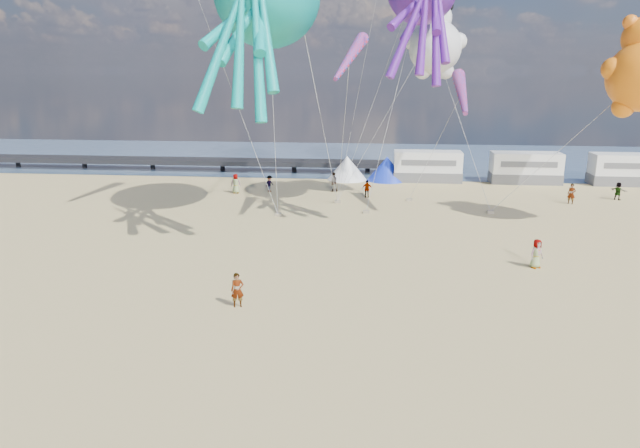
{
  "coord_description": "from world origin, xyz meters",
  "views": [
    {
      "loc": [
        1.0,
        -17.07,
        10.67
      ],
      "look_at": [
        -1.33,
        6.0,
        4.43
      ],
      "focal_mm": 32.0,
      "sensor_mm": 36.0,
      "label": 1
    }
  ],
  "objects_px": {
    "tent_blue": "(387,169)",
    "sandbag_a": "(278,215)",
    "motorhome_2": "(627,169)",
    "beachgoer_2": "(270,184)",
    "motorhome_0": "(427,166)",
    "beachgoer_4": "(618,191)",
    "sandbag_b": "(366,212)",
    "windsock_right": "(350,58)",
    "motorhome_1": "(525,168)",
    "tent_white": "(347,168)",
    "standing_person": "(237,290)",
    "beachgoer_1": "(333,182)",
    "beachgoer_6": "(536,254)",
    "sandbag_c": "(490,212)",
    "sandbag_e": "(337,202)",
    "beachgoer_3": "(367,189)",
    "beachgoer_0": "(236,184)",
    "sandbag_d": "(409,200)",
    "kite_panda": "(435,47)",
    "beachgoer_5": "(571,194)",
    "windsock_mid": "(462,93)"
  },
  "relations": [
    {
      "from": "beachgoer_0",
      "to": "beachgoer_1",
      "type": "xyz_separation_m",
      "value": [
        8.66,
        1.65,
        0.0
      ]
    },
    {
      "from": "sandbag_c",
      "to": "sandbag_e",
      "type": "height_order",
      "value": "same"
    },
    {
      "from": "motorhome_2",
      "to": "beachgoer_1",
      "type": "relative_size",
      "value": 3.73
    },
    {
      "from": "beachgoer_2",
      "to": "sandbag_a",
      "type": "relative_size",
      "value": 3.0
    },
    {
      "from": "motorhome_2",
      "to": "windsock_right",
      "type": "height_order",
      "value": "windsock_right"
    },
    {
      "from": "sandbag_b",
      "to": "sandbag_c",
      "type": "bearing_deg",
      "value": 5.33
    },
    {
      "from": "beachgoer_0",
      "to": "sandbag_c",
      "type": "distance_m",
      "value": 22.15
    },
    {
      "from": "motorhome_0",
      "to": "windsock_right",
      "type": "relative_size",
      "value": 1.17
    },
    {
      "from": "motorhome_0",
      "to": "beachgoer_3",
      "type": "relative_size",
      "value": 4.25
    },
    {
      "from": "sandbag_d",
      "to": "motorhome_1",
      "type": "bearing_deg",
      "value": 38.59
    },
    {
      "from": "kite_panda",
      "to": "windsock_mid",
      "type": "distance_m",
      "value": 5.71
    },
    {
      "from": "tent_blue",
      "to": "sandbag_a",
      "type": "distance_m",
      "value": 17.77
    },
    {
      "from": "beachgoer_5",
      "to": "motorhome_1",
      "type": "bearing_deg",
      "value": 130.18
    },
    {
      "from": "motorhome_1",
      "to": "beachgoer_6",
      "type": "distance_m",
      "value": 26.37
    },
    {
      "from": "tent_blue",
      "to": "beachgoer_3",
      "type": "height_order",
      "value": "tent_blue"
    },
    {
      "from": "motorhome_1",
      "to": "beachgoer_5",
      "type": "height_order",
      "value": "motorhome_1"
    },
    {
      "from": "motorhome_2",
      "to": "beachgoer_4",
      "type": "height_order",
      "value": "motorhome_2"
    },
    {
      "from": "standing_person",
      "to": "beachgoer_6",
      "type": "height_order",
      "value": "beachgoer_6"
    },
    {
      "from": "sandbag_a",
      "to": "tent_blue",
      "type": "bearing_deg",
      "value": 61.77
    },
    {
      "from": "motorhome_2",
      "to": "sandbag_b",
      "type": "bearing_deg",
      "value": -150.54
    },
    {
      "from": "sandbag_d",
      "to": "tent_white",
      "type": "bearing_deg",
      "value": 121.95
    },
    {
      "from": "motorhome_1",
      "to": "beachgoer_0",
      "type": "height_order",
      "value": "motorhome_1"
    },
    {
      "from": "beachgoer_5",
      "to": "sandbag_e",
      "type": "xyz_separation_m",
      "value": [
        -19.29,
        -1.6,
        -0.74
      ]
    },
    {
      "from": "tent_white",
      "to": "windsock_right",
      "type": "relative_size",
      "value": 0.71
    },
    {
      "from": "motorhome_2",
      "to": "beachgoer_5",
      "type": "bearing_deg",
      "value": -131.05
    },
    {
      "from": "windsock_right",
      "to": "tent_blue",
      "type": "bearing_deg",
      "value": 98.3
    },
    {
      "from": "motorhome_0",
      "to": "sandbag_b",
      "type": "relative_size",
      "value": 13.2
    },
    {
      "from": "tent_blue",
      "to": "sandbag_b",
      "type": "xyz_separation_m",
      "value": [
        -1.74,
        -13.98,
        -1.09
      ]
    },
    {
      "from": "motorhome_0",
      "to": "beachgoer_4",
      "type": "distance_m",
      "value": 17.11
    },
    {
      "from": "motorhome_2",
      "to": "sandbag_d",
      "type": "xyz_separation_m",
      "value": [
        -21.18,
        -9.32,
        -1.39
      ]
    },
    {
      "from": "motorhome_2",
      "to": "beachgoer_2",
      "type": "bearing_deg",
      "value": -168.7
    },
    {
      "from": "motorhome_1",
      "to": "windsock_right",
      "type": "bearing_deg",
      "value": -132.2
    },
    {
      "from": "beachgoer_3",
      "to": "motorhome_0",
      "type": "bearing_deg",
      "value": -125.23
    },
    {
      "from": "sandbag_e",
      "to": "beachgoer_3",
      "type": "bearing_deg",
      "value": 44.22
    },
    {
      "from": "motorhome_0",
      "to": "beachgoer_4",
      "type": "xyz_separation_m",
      "value": [
        15.56,
        -7.07,
        -0.74
      ]
    },
    {
      "from": "beachgoer_2",
      "to": "sandbag_d",
      "type": "bearing_deg",
      "value": -71.13
    },
    {
      "from": "motorhome_0",
      "to": "beachgoer_3",
      "type": "distance_m",
      "value": 10.19
    },
    {
      "from": "motorhome_2",
      "to": "tent_blue",
      "type": "distance_m",
      "value": 23.0
    },
    {
      "from": "sandbag_e",
      "to": "kite_panda",
      "type": "relative_size",
      "value": 0.07
    },
    {
      "from": "kite_panda",
      "to": "tent_blue",
      "type": "bearing_deg",
      "value": 129.9
    },
    {
      "from": "motorhome_1",
      "to": "beachgoer_6",
      "type": "xyz_separation_m",
      "value": [
        -5.52,
        -25.78,
        -0.67
      ]
    },
    {
      "from": "standing_person",
      "to": "beachgoer_1",
      "type": "xyz_separation_m",
      "value": [
        2.37,
        26.78,
        0.06
      ]
    },
    {
      "from": "kite_panda",
      "to": "beachgoer_6",
      "type": "bearing_deg",
      "value": -51.52
    },
    {
      "from": "beachgoer_6",
      "to": "tent_white",
      "type": "bearing_deg",
      "value": 86.13
    },
    {
      "from": "kite_panda",
      "to": "windsock_right",
      "type": "height_order",
      "value": "kite_panda"
    },
    {
      "from": "beachgoer_4",
      "to": "sandbag_e",
      "type": "bearing_deg",
      "value": 53.79
    },
    {
      "from": "tent_white",
      "to": "standing_person",
      "type": "height_order",
      "value": "tent_white"
    },
    {
      "from": "tent_blue",
      "to": "motorhome_1",
      "type": "bearing_deg",
      "value": 0.0
    },
    {
      "from": "windsock_mid",
      "to": "beachgoer_0",
      "type": "bearing_deg",
      "value": 160.9
    },
    {
      "from": "tent_white",
      "to": "motorhome_0",
      "type": "bearing_deg",
      "value": 0.0
    }
  ]
}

